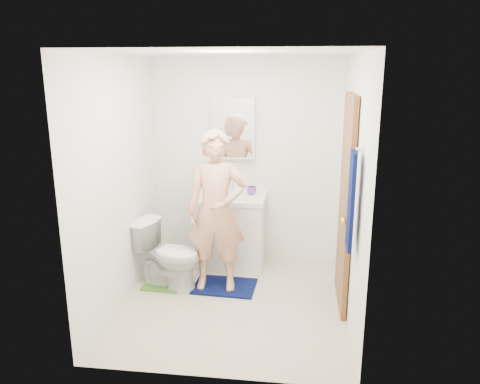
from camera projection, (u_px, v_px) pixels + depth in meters
name	position (u px, v px, depth m)	size (l,w,h in m)	color
floor	(233.00, 302.00, 4.70)	(2.20, 2.40, 0.02)	beige
ceiling	(232.00, 52.00, 4.08)	(2.20, 2.40, 0.02)	white
wall_back	(247.00, 161.00, 5.55)	(2.20, 0.02, 2.40)	white
wall_front	(208.00, 228.00, 3.23)	(2.20, 0.02, 2.40)	white
wall_left	(119.00, 182.00, 4.52)	(0.02, 2.40, 2.40)	white
wall_right	(353.00, 190.00, 4.26)	(0.02, 2.40, 2.40)	white
vanity_cabinet	(231.00, 233.00, 5.49)	(0.75, 0.55, 0.80)	white
countertop	(231.00, 198.00, 5.38)	(0.79, 0.59, 0.05)	white
sink_basin	(231.00, 197.00, 5.38)	(0.40, 0.40, 0.03)	white
faucet	(233.00, 187.00, 5.53)	(0.03, 0.03, 0.12)	silver
medicine_cabinet	(233.00, 128.00, 5.40)	(0.50, 0.12, 0.70)	white
mirror_panel	(233.00, 129.00, 5.34)	(0.46, 0.01, 0.66)	white
door	(346.00, 203.00, 4.45)	(0.05, 0.80, 2.05)	brown
door_knob	(344.00, 221.00, 4.17)	(0.07, 0.07, 0.07)	gold
towel	(351.00, 201.00, 3.71)	(0.03, 0.24, 0.80)	#071045
towel_hook	(360.00, 149.00, 3.59)	(0.02, 0.02, 0.06)	silver
toilet	(169.00, 254.00, 4.95)	(0.41, 0.71, 0.73)	white
bath_mat	(225.00, 286.00, 5.00)	(0.65, 0.46, 0.02)	#071045
green_rug	(163.00, 285.00, 5.04)	(0.40, 0.34, 0.02)	#48832B
soap_dispenser	(207.00, 187.00, 5.36)	(0.09, 0.09, 0.20)	#D26562
toothbrush_cup	(252.00, 190.00, 5.43)	(0.11, 0.11, 0.09)	#73479C
man	(216.00, 211.00, 4.76)	(0.61, 0.40, 1.67)	#E29F7F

